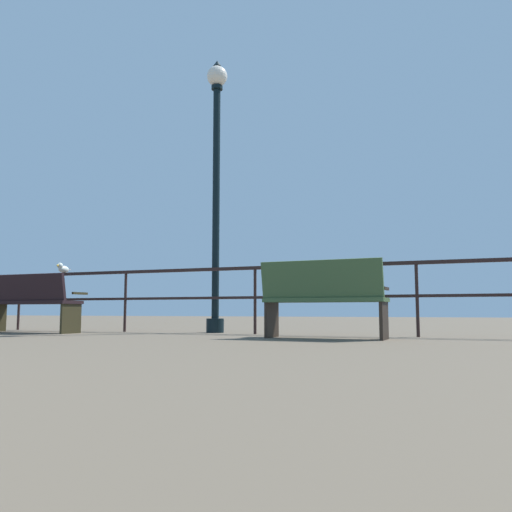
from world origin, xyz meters
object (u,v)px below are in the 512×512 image
object	(u,v)px
bench_near_left	(28,299)
lamppost_center	(216,170)
bench_near_right	(323,295)
seagull_on_rail	(63,268)

from	to	relation	value
bench_near_left	lamppost_center	world-z (taller)	lamppost_center
bench_near_left	bench_near_right	xyz separation A→B (m)	(4.74, -0.00, 0.01)
bench_near_left	lamppost_center	size ratio (longest dim) A/B	0.38
bench_near_left	lamppost_center	bearing A→B (deg)	22.76
bench_near_left	lamppost_center	xyz separation A→B (m)	(2.70, 1.13, 2.09)
seagull_on_rail	lamppost_center	bearing A→B (deg)	5.16
bench_near_left	seagull_on_rail	size ratio (longest dim) A/B	4.71
lamppost_center	seagull_on_rail	distance (m)	3.23
bench_near_left	seagull_on_rail	world-z (taller)	seagull_on_rail
bench_near_right	lamppost_center	size ratio (longest dim) A/B	0.34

